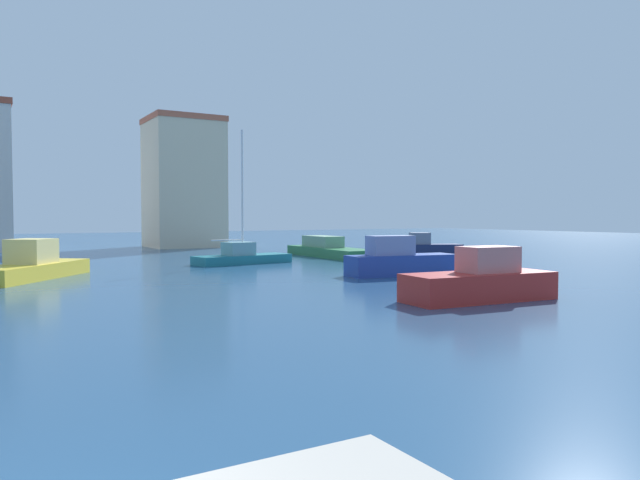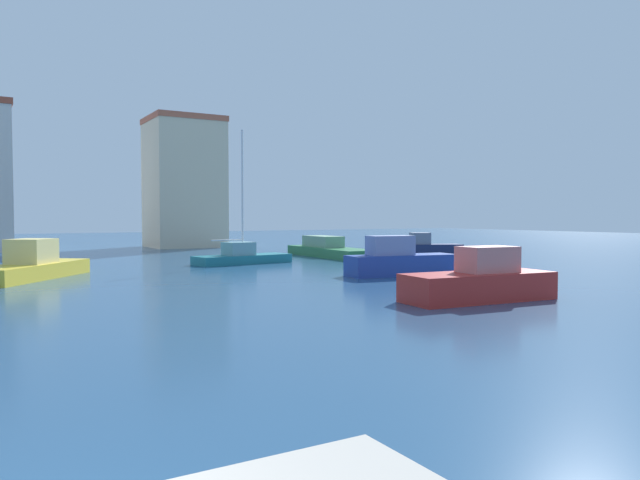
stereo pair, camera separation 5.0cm
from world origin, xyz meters
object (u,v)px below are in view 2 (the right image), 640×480
object	(u,v)px
sailboat_teal_center_channel	(242,256)
motorboat_red_mid_harbor	(480,282)
motorboat_blue_distant_north	(399,261)
motorboat_yellow_behind_lamppost	(31,266)
motorboat_green_distant_east	(329,250)
motorboat_navy_inner_mooring	(424,248)

from	to	relation	value
sailboat_teal_center_channel	motorboat_red_mid_harbor	bearing A→B (deg)	-87.25
sailboat_teal_center_channel	motorboat_red_mid_harbor	world-z (taller)	sailboat_teal_center_channel
sailboat_teal_center_channel	motorboat_blue_distant_north	bearing A→B (deg)	-69.40
motorboat_blue_distant_north	motorboat_yellow_behind_lamppost	xyz separation A→B (m)	(-15.20, 7.04, -0.10)
motorboat_green_distant_east	motorboat_navy_inner_mooring	world-z (taller)	motorboat_navy_inner_mooring
motorboat_green_distant_east	motorboat_navy_inner_mooring	bearing A→B (deg)	-17.73
motorboat_green_distant_east	motorboat_blue_distant_north	bearing A→B (deg)	-106.83
motorboat_green_distant_east	motorboat_red_mid_harbor	world-z (taller)	motorboat_red_mid_harbor
motorboat_blue_distant_north	motorboat_navy_inner_mooring	xyz separation A→B (m)	(10.61, 10.63, -0.15)
motorboat_blue_distant_north	motorboat_red_mid_harbor	xyz separation A→B (m)	(-2.92, -8.02, -0.05)
motorboat_navy_inner_mooring	motorboat_red_mid_harbor	xyz separation A→B (m)	(-13.53, -18.65, 0.10)
motorboat_yellow_behind_lamppost	motorboat_red_mid_harbor	xyz separation A→B (m)	(12.28, -15.06, 0.05)
motorboat_green_distant_east	motorboat_yellow_behind_lamppost	distance (m)	19.92
motorboat_yellow_behind_lamppost	motorboat_red_mid_harbor	distance (m)	19.44
motorboat_navy_inner_mooring	motorboat_red_mid_harbor	bearing A→B (deg)	-125.95
motorboat_yellow_behind_lamppost	motorboat_blue_distant_north	bearing A→B (deg)	-24.85
motorboat_yellow_behind_lamppost	motorboat_red_mid_harbor	bearing A→B (deg)	-50.80
sailboat_teal_center_channel	motorboat_blue_distant_north	size ratio (longest dim) A/B	1.42
motorboat_red_mid_harbor	motorboat_green_distant_east	bearing A→B (deg)	71.94
sailboat_teal_center_channel	motorboat_yellow_behind_lamppost	world-z (taller)	sailboat_teal_center_channel
sailboat_teal_center_channel	motorboat_green_distant_east	world-z (taller)	sailboat_teal_center_channel
motorboat_blue_distant_north	motorboat_green_distant_east	bearing A→B (deg)	73.17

